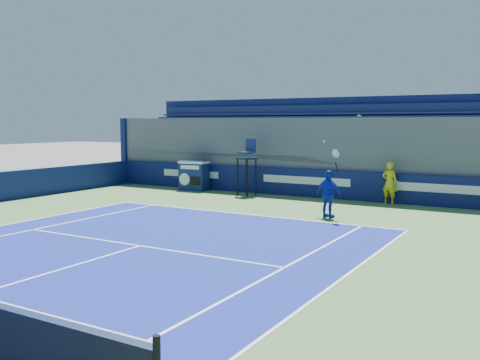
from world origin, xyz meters
The scene contains 6 objects.
ball_person centered at (3.65, 16.76, 0.85)m, with size 0.61×0.40×1.67m, color gold.
back_hoarding centered at (0.00, 17.10, 0.60)m, with size 20.40×0.21×1.20m.
match_clock centered at (-5.41, 16.46, 0.74)m, with size 1.35×0.79×1.40m.
umpire_chair centered at (-2.38, 16.17, 1.53)m, with size 0.84×0.84×2.48m.
tennis_player centered at (2.68, 12.77, 0.82)m, with size 1.00×0.61×2.57m.
stadium_seating centered at (0.00, 19.15, 1.83)m, with size 21.00×4.05×4.40m.
Camera 1 is at (9.04, -3.93, 3.18)m, focal length 40.00 mm.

